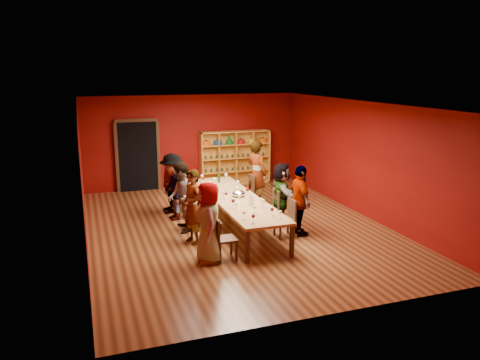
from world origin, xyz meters
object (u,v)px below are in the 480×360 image
object	(u,v)px
person_left_1	(192,207)
person_left_3	(173,187)
tasting_table	(236,200)
chair_person_left_2	(199,210)
chair_person_left_4	(184,193)
chair_person_right_1	(288,216)
chair_person_left_1	(208,220)
chair_person_left_3	(189,199)
person_right_2	(281,193)
shelving_unit	(235,155)
person_left_0	(209,222)
chair_person_left_0	(222,236)
chair_person_right_4	(248,189)
person_right_1	(300,201)
person_left_4	(169,184)
person_left_2	(181,198)
person_right_4	(257,173)
spittoon_bowl	(238,194)
wine_bottle	(219,178)

from	to	relation	value
person_left_1	person_left_3	xyz separation A→B (m)	(-0.08, 1.82, 0.03)
tasting_table	chair_person_left_2	world-z (taller)	chair_person_left_2
chair_person_left_4	chair_person_right_1	xyz separation A→B (m)	(1.82, -2.81, 0.00)
chair_person_left_1	chair_person_left_3	xyz separation A→B (m)	(0.00, 1.82, 0.00)
chair_person_right_1	person_right_2	distance (m)	1.01
shelving_unit	person_left_0	xyz separation A→B (m)	(-2.58, -6.14, -0.16)
chair_person_left_0	chair_person_right_4	bearing A→B (deg)	62.47
tasting_table	person_right_2	size ratio (longest dim) A/B	2.89
person_right_1	person_right_2	distance (m)	0.94
person_left_0	person_right_2	bearing A→B (deg)	131.30
chair_person_left_3	person_right_2	size ratio (longest dim) A/B	0.57
shelving_unit	person_left_4	world-z (taller)	shelving_unit
shelving_unit	chair_person_left_4	size ratio (longest dim) A/B	2.70
shelving_unit	person_left_2	xyz separation A→B (m)	(-2.72, -4.19, -0.15)
person_left_4	chair_person_left_1	bearing A→B (deg)	6.88
chair_person_left_3	person_left_3	size ratio (longest dim) A/B	0.52
person_right_4	person_left_2	bearing A→B (deg)	99.21
shelving_unit	person_right_2	bearing A→B (deg)	-93.07
person_left_0	person_left_2	distance (m)	1.96
person_left_3	chair_person_right_4	distance (m)	2.34
person_right_1	spittoon_bowl	world-z (taller)	person_right_1
spittoon_bowl	wine_bottle	distance (m)	1.58
chair_person_left_4	chair_person_right_4	distance (m)	1.82
chair_person_left_0	person_left_0	distance (m)	0.43
person_left_0	person_left_1	world-z (taller)	person_left_1
wine_bottle	chair_person_right_1	bearing A→B (deg)	-72.32
person_right_2	chair_person_right_4	distance (m)	1.81
chair_person_left_0	shelving_unit	bearing A→B (deg)	69.42
person_left_0	person_right_1	size ratio (longest dim) A/B	0.99
chair_person_right_4	person_right_4	distance (m)	0.51
person_left_2	chair_person_left_3	size ratio (longest dim) A/B	1.88
person_left_4	chair_person_right_4	distance (m)	2.23
shelving_unit	person_left_2	distance (m)	5.00
chair_person_right_1	shelving_unit	bearing A→B (deg)	84.81
person_right_2	wine_bottle	size ratio (longest dim) A/B	5.32
chair_person_left_3	spittoon_bowl	xyz separation A→B (m)	(1.00, -1.04, 0.33)
chair_person_left_2	person_right_1	bearing A→B (deg)	-28.67
person_left_0	chair_person_right_1	distance (m)	2.26
person_left_4	person_right_2	world-z (taller)	person_left_4
person_right_4	chair_person_right_1	bearing A→B (deg)	151.82
chair_person_left_0	person_left_4	distance (m)	3.63
chair_person_left_3	chair_person_left_1	bearing A→B (deg)	-90.00
person_left_0	chair_person_right_4	bearing A→B (deg)	154.02
person_right_1	spittoon_bowl	distance (m)	1.57
chair_person_left_0	person_left_2	distance (m)	2.02
person_left_2	spittoon_bowl	world-z (taller)	person_left_2
person_right_4	person_right_1	bearing A→B (deg)	158.18
shelving_unit	chair_person_left_4	world-z (taller)	shelving_unit
chair_person_left_2	wine_bottle	xyz separation A→B (m)	(0.97, 1.52, 0.37)
chair_person_left_2	person_left_3	size ratio (longest dim) A/B	0.52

